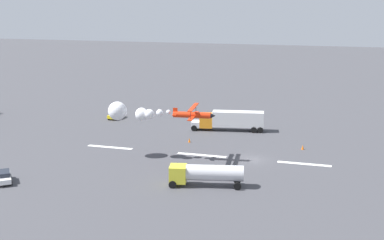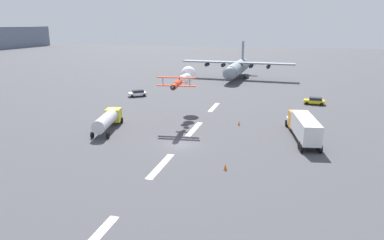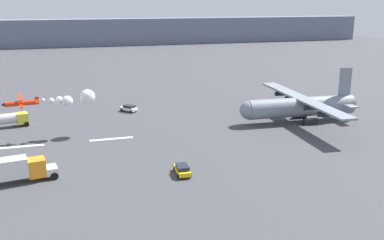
{
  "view_description": "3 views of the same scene",
  "coord_description": "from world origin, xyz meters",
  "views": [
    {
      "loc": [
        -13.02,
        75.7,
        23.68
      ],
      "look_at": [
        8.65,
        3.18,
        6.37
      ],
      "focal_mm": 48.31,
      "sensor_mm": 36.0,
      "label": 1
    },
    {
      "loc": [
        -44.86,
        -13.99,
        16.76
      ],
      "look_at": [
        5.51,
        -0.29,
        2.22
      ],
      "focal_mm": 32.42,
      "sensor_mm": 36.0,
      "label": 2
    },
    {
      "loc": [
        16.78,
        -79.1,
        25.22
      ],
      "look_at": [
        39.66,
        0.0,
        2.47
      ],
      "focal_mm": 40.95,
      "sensor_mm": 36.0,
      "label": 3
    }
  ],
  "objects": [
    {
      "name": "airport_staff_sedan",
      "position": [
        30.11,
        19.88,
        0.81
      ],
      "size": [
        4.01,
        4.39,
        1.52
      ],
      "color": "white",
      "rests_on": "ground"
    },
    {
      "name": "traffic_cone_far",
      "position": [
        12.1,
        -6.82,
        0.38
      ],
      "size": [
        0.44,
        0.44,
        0.75
      ],
      "primitive_type": "cone",
      "color": "orange",
      "rests_on": "ground"
    },
    {
      "name": "semi_truck_orange",
      "position": [
        7.14,
        -17.01,
        2.11
      ],
      "size": [
        13.78,
        5.04,
        3.7
      ],
      "color": "silver",
      "rests_on": "ground"
    },
    {
      "name": "traffic_cone_near",
      "position": [
        -7.1,
        -7.82,
        0.38
      ],
      "size": [
        0.44,
        0.44,
        0.75
      ],
      "primitive_type": "cone",
      "color": "orange",
      "rests_on": "ground"
    },
    {
      "name": "stunt_biplane_red",
      "position": [
        17.21,
        4.06,
        7.21
      ],
      "size": [
        16.65,
        6.42,
        2.89
      ],
      "color": "red"
    },
    {
      "name": "runway_stripe_2",
      "position": [
        -7.97,
        0.0,
        0.01
      ],
      "size": [
        8.0,
        0.9,
        0.01
      ],
      "primitive_type": "cube",
      "color": "white",
      "rests_on": "ground"
    },
    {
      "name": "followme_car_yellow",
      "position": [
        32.26,
        -20.35,
        0.81
      ],
      "size": [
        2.15,
        4.31,
        1.52
      ],
      "color": "yellow",
      "rests_on": "ground"
    },
    {
      "name": "runway_stripe_3",
      "position": [
        7.97,
        0.0,
        0.01
      ],
      "size": [
        8.0,
        0.9,
        0.01
      ],
      "primitive_type": "cube",
      "color": "white",
      "rests_on": "ground"
    },
    {
      "name": "ground_plane",
      "position": [
        0.0,
        0.0,
        0.0
      ],
      "size": [
        440.0,
        440.0,
        0.0
      ],
      "primitive_type": "plane",
      "color": "#424247",
      "rests_on": "ground"
    },
    {
      "name": "runway_stripe_4",
      "position": [
        23.92,
        0.0,
        0.01
      ],
      "size": [
        8.0,
        0.9,
        0.01
      ],
      "primitive_type": "cube",
      "color": "white",
      "rests_on": "ground"
    },
    {
      "name": "fuel_tanker_truck",
      "position": [
        3.76,
        13.45,
        1.75
      ],
      "size": [
        10.01,
        4.64,
        2.9
      ],
      "color": "yellow",
      "rests_on": "ground"
    }
  ]
}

